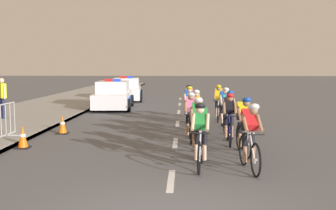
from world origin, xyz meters
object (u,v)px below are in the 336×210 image
Objects in this scene: cyclist_third at (198,125)px; traffic_cone_near at (62,125)px; cyclist_second at (250,136)px; cyclist_eleventh at (189,102)px; cyclist_tenth at (224,107)px; cyclist_twelfth at (219,102)px; cyclist_fifth at (191,116)px; police_car_second at (127,90)px; cyclist_lead at (201,134)px; cyclist_sixth at (229,118)px; cyclist_seventh at (196,111)px; cyclist_fourth at (244,125)px; police_car_nearest at (113,96)px; spectator_closest at (2,95)px; cyclist_eighth at (228,113)px; cyclist_ninth at (189,105)px; traffic_cone_far at (23,137)px.

traffic_cone_near is at bearing 145.07° from cyclist_third.
cyclist_eleventh is at bearing 98.88° from cyclist_second.
cyclist_tenth is 1.94m from cyclist_twelfth.
cyclist_fifth is 0.38× the size of police_car_second.
police_car_second is at bearing 103.27° from cyclist_lead.
cyclist_sixth and cyclist_seventh have the same top height.
cyclist_third is 1.00× the size of cyclist_fourth.
cyclist_seventh is at bearing -61.93° from police_car_nearest.
spectator_closest reaches higher than cyclist_sixth.
cyclist_fourth is at bearing -27.43° from traffic_cone_near.
cyclist_eighth is at bearing -68.82° from police_car_second.
cyclist_second and cyclist_fifth have the same top height.
cyclist_fifth and cyclist_eleventh have the same top height.
cyclist_seventh is 2.15m from cyclist_ninth.
cyclist_fourth reaches higher than traffic_cone_near.
cyclist_third is 1.00× the size of cyclist_ninth.
cyclist_lead is 1.00× the size of cyclist_fourth.
police_car_nearest is 10.28m from traffic_cone_far.
cyclist_ninth and cyclist_eleventh have the same top height.
traffic_cone_near is at bearing 152.57° from cyclist_fourth.
cyclist_sixth is (-0.11, 3.08, 0.00)m from cyclist_second.
cyclist_second is 1.03× the size of spectator_closest.
cyclist_fourth is 5.32m from cyclist_ninth.
police_car_second is at bearing 109.96° from cyclist_ninth.
police_car_nearest is at bearing 130.69° from cyclist_eleventh.
cyclist_fifth is 4.90m from traffic_cone_far.
cyclist_sixth is 5.93m from traffic_cone_far.
cyclist_ninth is at bearing 116.10° from cyclist_eighth.
cyclist_seventh is at bearing -84.21° from cyclist_ninth.
cyclist_lead is 0.38× the size of police_car_nearest.
cyclist_ninth is at bearing -92.23° from cyclist_eleventh.
cyclist_tenth is at bearing -88.49° from cyclist_twelfth.
cyclist_lead is 4.25m from cyclist_eighth.
cyclist_fourth is 2.69× the size of traffic_cone_near.
cyclist_fourth is (1.21, 0.18, 0.00)m from cyclist_third.
spectator_closest is at bearing 139.71° from cyclist_second.
traffic_cone_far is (-6.07, 0.54, -0.48)m from cyclist_fourth.
spectator_closest is (-7.72, -0.27, 0.30)m from cyclist_eleventh.
cyclist_sixth is at bearing 8.29° from traffic_cone_far.
cyclist_sixth is 1.86m from cyclist_seventh.
cyclist_eleventh is 6.09m from police_car_nearest.
police_car_second is 13.04m from traffic_cone_near.
cyclist_sixth is at bearing 57.98° from cyclist_third.
cyclist_seventh is 1.00× the size of cyclist_eighth.
cyclist_lead is 7.71m from cyclist_eleventh.
cyclist_second is 3.67m from cyclist_fifth.
cyclist_eleventh is at bearing -67.95° from police_car_second.
cyclist_sixth is 1.03× the size of spectator_closest.
cyclist_third reaches higher than traffic_cone_far.
cyclist_fourth is at bearing 86.12° from cyclist_second.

